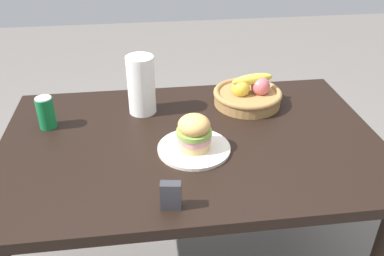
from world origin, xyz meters
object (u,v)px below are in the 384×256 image
at_px(soda_can, 46,113).
at_px(sandwich, 194,132).
at_px(fruit_basket, 248,94).
at_px(plate, 194,148).
at_px(paper_towel_roll, 141,85).
at_px(napkin_holder, 171,196).

bearing_deg(soda_can, sandwich, -23.29).
bearing_deg(sandwich, fruit_basket, 49.29).
relative_size(plate, paper_towel_roll, 1.08).
bearing_deg(plate, paper_towel_roll, 118.99).
xyz_separation_m(fruit_basket, napkin_holder, (-0.38, -0.61, 0.00)).
xyz_separation_m(plate, sandwich, (0.00, -0.00, 0.07)).
relative_size(plate, soda_can, 2.05).
bearing_deg(soda_can, napkin_holder, -50.26).
height_order(fruit_basket, paper_towel_roll, paper_towel_roll).
distance_m(sandwich, soda_can, 0.58).
height_order(fruit_basket, napkin_holder, fruit_basket).
distance_m(paper_towel_roll, napkin_holder, 0.60).
relative_size(soda_can, napkin_holder, 1.40).
relative_size(plate, sandwich, 2.04).
xyz_separation_m(soda_can, napkin_holder, (0.43, -0.52, -0.02)).
bearing_deg(paper_towel_roll, soda_can, -168.22).
height_order(soda_can, fruit_basket, fruit_basket).
bearing_deg(sandwich, napkin_holder, -109.92).
bearing_deg(plate, sandwich, -87.32).
xyz_separation_m(soda_can, paper_towel_roll, (0.37, 0.08, 0.06)).
distance_m(fruit_basket, paper_towel_roll, 0.45).
xyz_separation_m(plate, napkin_holder, (-0.10, -0.29, 0.04)).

